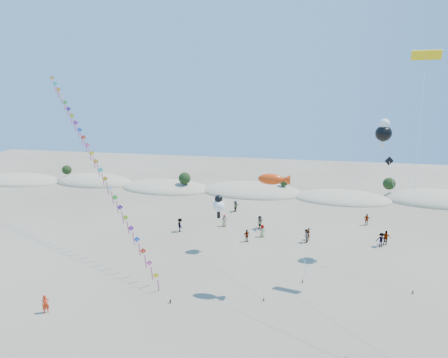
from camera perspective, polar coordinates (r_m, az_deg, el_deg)
dune_ridge at (r=68.62m, az=4.93°, el=-1.99°), size 145.30×11.49×5.57m
kite_train at (r=45.66m, az=-19.12°, el=2.89°), size 24.04×19.96×20.80m
fish_kite at (r=32.89m, az=7.69°, el=-0.09°), size 7.35×8.89×11.29m
cartoon_kite_low at (r=42.76m, az=-0.82°, el=-3.91°), size 6.99×10.53×6.75m
cartoon_kite_high at (r=42.98m, az=23.14°, el=6.64°), size 8.75×8.75×15.45m
parafoil_kite at (r=37.90m, az=28.41°, el=15.72°), size 4.21×13.29×21.74m
dark_kite at (r=40.90m, az=24.65°, el=-2.29°), size 2.39×6.28×11.79m
flyer_foreground at (r=36.47m, az=-25.55°, el=-16.82°), size 0.68×0.70×1.62m
beachgoers at (r=50.20m, az=8.04°, el=-7.08°), size 27.00×12.55×1.86m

